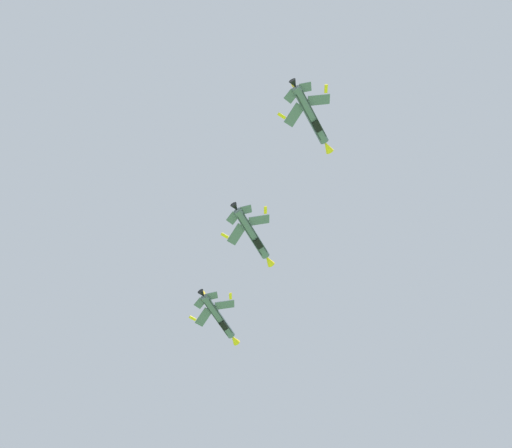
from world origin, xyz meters
The scene contains 3 objects.
fighter_jet_lead centered at (5.31, 99.00, 129.32)m, with size 11.53×14.01×4.37m.
fighter_jet_left_wing centered at (10.38, 76.18, 127.19)m, with size 11.46×14.01×4.63m.
fighter_jet_right_wing centered at (18.70, 50.97, 129.22)m, with size 11.49×14.01×4.50m.
Camera 1 is at (3.31, -0.14, 1.97)m, focal length 52.15 mm.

